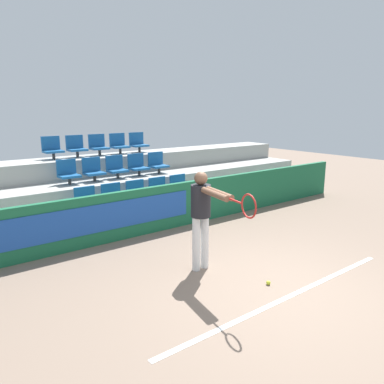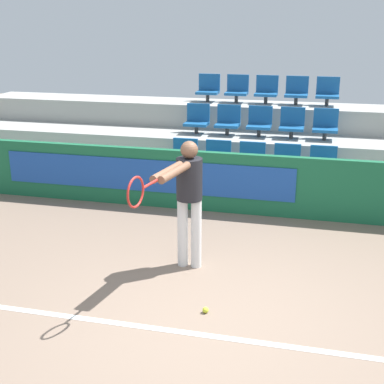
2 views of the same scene
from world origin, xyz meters
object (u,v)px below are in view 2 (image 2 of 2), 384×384
stadium_chair_7 (260,122)px  tennis_player (186,192)px  stadium_chair_13 (297,91)px  tennis_ball (206,310)px  stadium_chair_9 (325,125)px  stadium_chair_0 (184,156)px  stadium_chair_8 (292,124)px  stadium_chair_12 (266,90)px  stadium_chair_4 (323,164)px  stadium_chair_5 (197,120)px  stadium_chair_6 (228,121)px  stadium_chair_11 (237,89)px  stadium_chair_2 (251,160)px  stadium_chair_14 (328,92)px  stadium_chair_3 (287,162)px  stadium_chair_1 (217,158)px  stadium_chair_10 (208,89)px

stadium_chair_7 → tennis_player: tennis_player is taller
stadium_chair_13 → tennis_ball: stadium_chair_13 is taller
tennis_ball → stadium_chair_9: bearing=76.8°
stadium_chair_0 → stadium_chair_8: bearing=29.3°
stadium_chair_12 → tennis_ball: stadium_chair_12 is taller
stadium_chair_4 → stadium_chair_5: 2.58m
stadium_chair_6 → stadium_chair_13: bearing=40.1°
stadium_chair_11 → stadium_chair_0: bearing=-106.6°
stadium_chair_2 → stadium_chair_6: size_ratio=1.00×
stadium_chair_14 → stadium_chair_2: bearing=-120.7°
stadium_chair_4 → tennis_player: (-1.58, -2.83, 0.29)m
stadium_chair_3 → stadium_chair_8: bearing=90.0°
stadium_chair_1 → stadium_chair_10: size_ratio=1.00×
stadium_chair_3 → stadium_chair_12: (-0.59, 1.97, 0.91)m
stadium_chair_10 → stadium_chair_4: bearing=-40.1°
stadium_chair_0 → stadium_chair_1: same height
stadium_chair_7 → stadium_chair_14: 1.60m
stadium_chair_4 → stadium_chair_7: stadium_chair_7 is taller
stadium_chair_13 → tennis_ball: 6.01m
stadium_chair_0 → stadium_chair_3: bearing=0.0°
stadium_chair_0 → stadium_chair_3: (1.76, 0.00, 0.00)m
stadium_chair_10 → stadium_chair_3: bearing=-48.3°
stadium_chair_3 → stadium_chair_7: size_ratio=1.00×
stadium_chair_6 → tennis_player: 3.82m
stadium_chair_9 → stadium_chair_14: bearing=90.0°
stadium_chair_10 → stadium_chair_11: (0.59, 0.00, 0.00)m
stadium_chair_0 → tennis_ball: bearing=-72.3°
stadium_chair_4 → stadium_chair_7: 1.60m
stadium_chair_10 → tennis_player: size_ratio=0.34×
stadium_chair_1 → stadium_chair_8: 1.60m
stadium_chair_1 → stadium_chair_13: size_ratio=1.00×
stadium_chair_0 → stadium_chair_10: bearing=90.0°
stadium_chair_6 → stadium_chair_7: (0.59, 0.00, 0.00)m
stadium_chair_12 → stadium_chair_8: bearing=-59.3°
stadium_chair_3 → stadium_chair_5: stadium_chair_5 is taller
stadium_chair_12 → tennis_player: (-0.41, -4.79, -0.62)m
stadium_chair_14 → tennis_player: bearing=-108.2°
stadium_chair_6 → tennis_ball: 4.96m
stadium_chair_4 → stadium_chair_5: (-2.34, 0.98, 0.45)m
stadium_chair_8 → stadium_chair_14: size_ratio=1.00×
stadium_chair_6 → tennis_ball: stadium_chair_6 is taller
stadium_chair_8 → stadium_chair_11: bearing=139.9°
stadium_chair_5 → stadium_chair_7: same height
stadium_chair_1 → stadium_chair_9: stadium_chair_9 is taller
stadium_chair_4 → tennis_ball: stadium_chair_4 is taller
stadium_chair_7 → stadium_chair_9: bearing=0.0°
stadium_chair_1 → stadium_chair_6: stadium_chair_6 is taller
stadium_chair_0 → stadium_chair_1: 0.59m
stadium_chair_7 → stadium_chair_12: (0.00, 0.98, 0.45)m
stadium_chair_6 → tennis_player: tennis_player is taller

